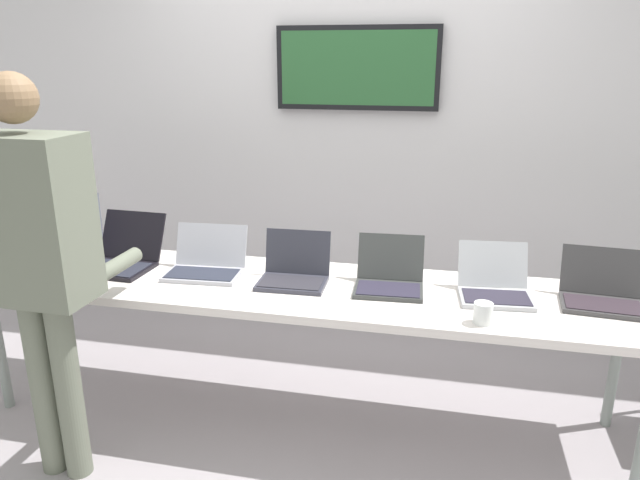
# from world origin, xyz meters

# --- Properties ---
(ground) EXTENTS (8.00, 8.00, 0.04)m
(ground) POSITION_xyz_m (0.00, 0.00, -0.02)
(ground) COLOR #9C9499
(back_wall) EXTENTS (8.00, 0.11, 2.70)m
(back_wall) POSITION_xyz_m (0.00, 1.13, 1.36)
(back_wall) COLOR silver
(back_wall) RESTS_ON ground
(workbench) EXTENTS (3.26, 0.70, 0.72)m
(workbench) POSITION_xyz_m (0.00, 0.00, 0.68)
(workbench) COLOR silver
(workbench) RESTS_ON ground
(equipment_box) EXTENTS (0.39, 0.30, 0.34)m
(equipment_box) POSITION_xyz_m (-1.38, 0.11, 0.89)
(equipment_box) COLOR #4F5466
(equipment_box) RESTS_ON workbench
(laptop_station_0) EXTENTS (0.37, 0.40, 0.26)m
(laptop_station_0) POSITION_xyz_m (-0.96, 0.05, 0.78)
(laptop_station_0) COLOR black
(laptop_station_0) RESTS_ON workbench
(laptop_station_1) EXTENTS (0.39, 0.33, 0.22)m
(laptop_station_1) POSITION_xyz_m (-0.49, 0.06, 0.78)
(laptop_station_1) COLOR #B0AFBB
(laptop_station_1) RESTS_ON workbench
(laptop_station_2) EXTENTS (0.33, 0.29, 0.23)m
(laptop_station_2) POSITION_xyz_m (-0.03, 0.04, 0.78)
(laptop_station_2) COLOR #353541
(laptop_station_2) RESTS_ON workbench
(laptop_station_3) EXTENTS (0.33, 0.33, 0.23)m
(laptop_station_3) POSITION_xyz_m (0.43, 0.05, 0.78)
(laptop_station_3) COLOR #383A39
(laptop_station_3) RESTS_ON workbench
(laptop_station_4) EXTENTS (0.34, 0.34, 0.22)m
(laptop_station_4) POSITION_xyz_m (0.91, 0.06, 0.78)
(laptop_station_4) COLOR #B2B4BA
(laptop_station_4) RESTS_ON workbench
(laptop_station_5) EXTENTS (0.36, 0.33, 0.23)m
(laptop_station_5) POSITION_xyz_m (1.37, 0.07, 0.78)
(laptop_station_5) COLOR #3C3A3C
(laptop_station_5) RESTS_ON workbench
(person) EXTENTS (0.44, 0.59, 1.72)m
(person) POSITION_xyz_m (-0.91, -0.62, 1.05)
(person) COLOR slate
(person) RESTS_ON ground
(coffee_mug) EXTENTS (0.08, 0.08, 0.09)m
(coffee_mug) POSITION_xyz_m (0.85, -0.25, 0.77)
(coffee_mug) COLOR white
(coffee_mug) RESTS_ON workbench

